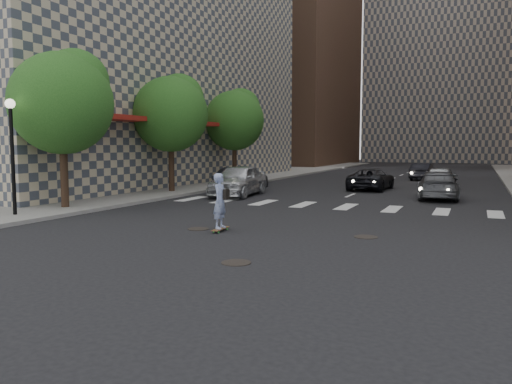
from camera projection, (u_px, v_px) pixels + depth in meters
ground at (237, 240)px, 14.38m from camera, size 160.00×160.00×0.00m
sidewalk_left at (182, 180)px, 38.43m from camera, size 13.00×80.00×0.15m
building_left at (124, 15)px, 37.49m from camera, size 16.40×33.00×25.00m
tower_left at (280, 23)px, 70.62m from camera, size 18.00×24.00×40.00m
tower_center at (442, 17)px, 83.10m from camera, size 22.00×20.00×48.00m
lamppost at (12, 140)px, 18.39m from camera, size 0.36×0.36×4.28m
tree_a at (65, 99)px, 20.61m from camera, size 4.20×4.20×6.60m
tree_b at (173, 111)px, 27.89m from camera, size 4.20×4.20×6.60m
tree_c at (236, 118)px, 35.17m from camera, size 4.20×4.20×6.60m
manhole_a at (236, 263)px, 11.62m from camera, size 0.70×0.70×0.02m
manhole_b at (198, 229)px, 16.28m from camera, size 0.70×0.70×0.02m
manhole_c at (366, 237)px, 14.87m from camera, size 0.70×0.70×0.02m
skateboarder at (220, 201)px, 15.78m from camera, size 0.47×0.95×1.86m
silver_sedan at (238, 180)px, 26.89m from camera, size 2.47×5.16×1.70m
traffic_car_a at (242, 180)px, 28.59m from camera, size 1.70×4.57×1.49m
traffic_car_b at (438, 185)px, 25.46m from camera, size 2.42×5.02×1.41m
traffic_car_c at (371, 179)px, 30.56m from camera, size 2.30×4.70×1.29m
traffic_car_d at (440, 178)px, 30.81m from camera, size 1.78×4.27×1.44m
traffic_car_e at (423, 172)px, 39.03m from camera, size 1.70×4.12×1.33m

